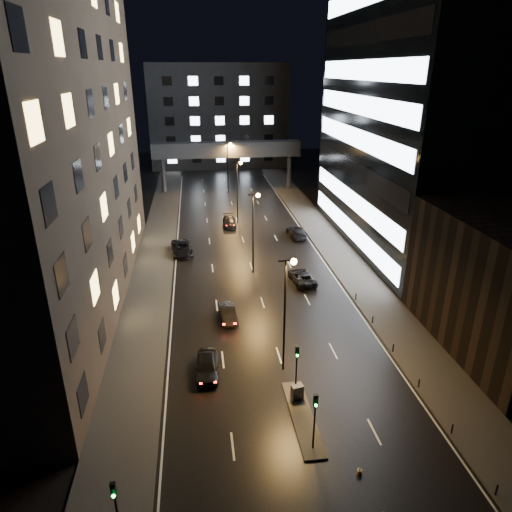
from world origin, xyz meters
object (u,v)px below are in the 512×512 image
(car_away_a, at_px, (207,366))
(car_away_c, at_px, (182,248))
(car_toward_a, at_px, (302,277))
(utility_cabinet, at_px, (297,392))
(car_toward_b, at_px, (296,232))
(car_away_b, at_px, (228,313))
(car_away_d, at_px, (229,222))

(car_away_a, relative_size, car_away_c, 0.79)
(car_away_a, bearing_deg, car_toward_a, 56.47)
(car_away_c, distance_m, utility_cabinet, 32.85)
(car_toward_b, bearing_deg, car_away_b, 60.82)
(car_toward_a, distance_m, car_toward_b, 15.93)
(car_toward_b, height_order, utility_cabinet, car_toward_b)
(car_away_d, height_order, utility_cabinet, car_away_d)
(car_away_d, bearing_deg, car_away_c, -122.13)
(car_away_c, height_order, car_toward_b, car_away_c)
(car_toward_b, distance_m, utility_cabinet, 36.90)
(car_away_b, height_order, car_away_d, car_away_d)
(car_away_b, height_order, car_toward_a, car_toward_a)
(car_away_b, distance_m, utility_cabinet, 13.57)
(car_away_b, xyz_separation_m, car_away_d, (2.52, 29.81, 0.03))
(car_away_d, bearing_deg, car_toward_a, -71.38)
(car_away_d, distance_m, car_toward_b, 11.69)
(car_away_c, relative_size, car_toward_b, 1.08)
(car_away_c, xyz_separation_m, car_away_d, (7.40, 11.15, -0.09))
(utility_cabinet, bearing_deg, car_toward_a, 62.84)
(car_away_a, bearing_deg, car_away_d, 85.27)
(car_away_a, relative_size, car_away_d, 0.92)
(car_away_b, distance_m, car_away_c, 19.29)
(car_away_a, xyz_separation_m, car_away_c, (-2.48, 27.38, 0.03))
(car_away_b, bearing_deg, utility_cabinet, -76.79)
(car_toward_b, relative_size, utility_cabinet, 4.66)
(car_away_b, xyz_separation_m, car_toward_a, (9.42, 7.51, 0.02))
(car_away_a, relative_size, car_away_b, 1.09)
(car_away_b, xyz_separation_m, utility_cabinet, (4.35, -12.86, 0.04))
(car_away_a, xyz_separation_m, car_away_b, (2.39, 8.71, -0.09))
(car_away_a, height_order, car_toward_b, car_toward_b)
(car_toward_b, bearing_deg, utility_cabinet, 76.25)
(car_away_a, distance_m, car_away_d, 38.84)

